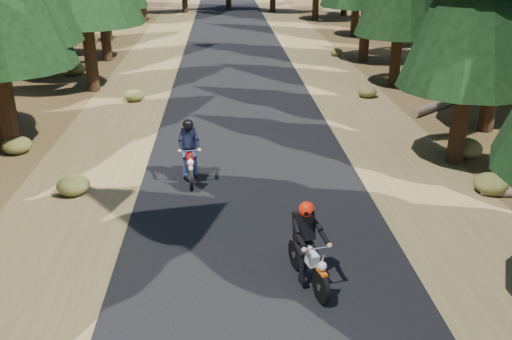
{
  "coord_description": "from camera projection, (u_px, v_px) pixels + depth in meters",
  "views": [
    {
      "loc": [
        -0.74,
        -10.89,
        6.1
      ],
      "look_at": [
        0.0,
        1.5,
        1.1
      ],
      "focal_mm": 40.0,
      "sensor_mm": 36.0,
      "label": 1
    }
  ],
  "objects": [
    {
      "name": "shoulder_r",
      "position": [
        400.0,
        157.0,
        17.29
      ],
      "size": [
        3.2,
        100.0,
        0.01
      ],
      "primitive_type": "cube",
      "color": "brown",
      "rests_on": "ground"
    },
    {
      "name": "log_near",
      "position": [
        455.0,
        99.0,
        22.98
      ],
      "size": [
        4.73,
        4.04,
        0.32
      ],
      "primitive_type": "cylinder",
      "rotation": [
        0.0,
        1.57,
        0.7
      ],
      "color": "#4C4233",
      "rests_on": "ground"
    },
    {
      "name": "ground",
      "position": [
        260.0,
        242.0,
        12.41
      ],
      "size": [
        120.0,
        120.0,
        0.0
      ],
      "primitive_type": "plane",
      "color": "#48361A",
      "rests_on": "ground"
    },
    {
      "name": "shoulder_l",
      "position": [
        93.0,
        164.0,
        16.78
      ],
      "size": [
        3.2,
        100.0,
        0.01
      ],
      "primitive_type": "cube",
      "color": "brown",
      "rests_on": "ground"
    },
    {
      "name": "rider_lead",
      "position": [
        308.0,
        259.0,
        10.69
      ],
      "size": [
        1.02,
        1.94,
        1.65
      ],
      "rotation": [
        0.0,
        0.0,
        3.4
      ],
      "color": "silver",
      "rests_on": "road"
    },
    {
      "name": "understory_shrubs",
      "position": [
        294.0,
        133.0,
        18.53
      ],
      "size": [
        16.96,
        32.43,
        0.7
      ],
      "color": "#474C1E",
      "rests_on": "ground"
    },
    {
      "name": "rider_follow",
      "position": [
        190.0,
        161.0,
        15.38
      ],
      "size": [
        0.74,
        1.94,
        1.69
      ],
      "rotation": [
        0.0,
        0.0,
        3.23
      ],
      "color": "#900909",
      "rests_on": "road"
    },
    {
      "name": "road",
      "position": [
        249.0,
        160.0,
        17.03
      ],
      "size": [
        6.0,
        100.0,
        0.01
      ],
      "primitive_type": "cube",
      "color": "black",
      "rests_on": "ground"
    }
  ]
}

